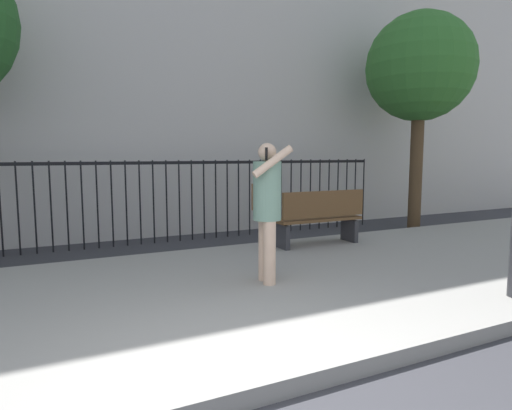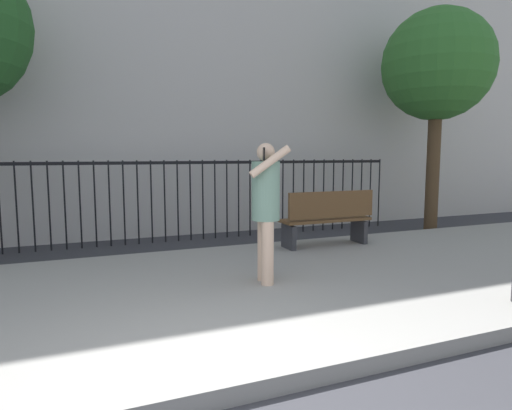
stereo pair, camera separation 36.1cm
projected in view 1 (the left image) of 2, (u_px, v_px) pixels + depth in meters
name	position (u px, v px, depth m)	size (l,w,h in m)	color
sidewalk	(154.00, 304.00, 4.86)	(28.00, 4.40, 0.15)	gray
iron_fence	(104.00, 192.00, 8.05)	(12.03, 0.04, 1.60)	black
pedestrian_on_phone	(266.00, 202.00, 5.34)	(0.50, 0.69, 1.69)	beige
street_bench	(320.00, 217.00, 7.56)	(1.60, 0.45, 0.95)	brown
street_tree_near	(420.00, 69.00, 9.82)	(2.39, 2.39, 4.84)	#4C3823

